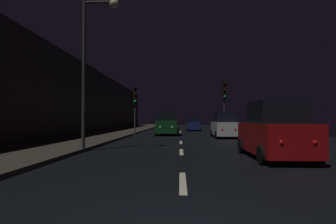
# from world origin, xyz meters

# --- Properties ---
(ground) EXTENTS (25.55, 84.00, 0.02)m
(ground) POSITION_xyz_m (0.00, 24.50, -0.01)
(ground) COLOR black
(sidewalk_left) EXTENTS (4.40, 84.00, 0.15)m
(sidewalk_left) POSITION_xyz_m (-6.58, 24.50, 0.07)
(sidewalk_left) COLOR #38332B
(sidewalk_left) RESTS_ON ground
(building_facade_left) EXTENTS (0.80, 63.00, 6.65)m
(building_facade_left) POSITION_xyz_m (-9.18, 21.00, 3.32)
(building_facade_left) COLOR #2D2B28
(building_facade_left) RESTS_ON ground
(lane_centerline) EXTENTS (0.16, 27.98, 0.01)m
(lane_centerline) POSITION_xyz_m (0.00, 15.78, 0.01)
(lane_centerline) COLOR beige
(lane_centerline) RESTS_ON ground
(traffic_light_far_right) EXTENTS (0.35, 0.48, 5.26)m
(traffic_light_far_right) POSITION_xyz_m (4.28, 23.22, 3.85)
(traffic_light_far_right) COLOR #38383A
(traffic_light_far_right) RESTS_ON ground
(traffic_light_far_left) EXTENTS (0.36, 0.48, 4.72)m
(traffic_light_far_left) POSITION_xyz_m (-4.27, 21.76, 3.42)
(traffic_light_far_left) COLOR #38383A
(traffic_light_far_left) RESTS_ON ground
(streetlamp_overhead) EXTENTS (1.70, 0.44, 7.01)m
(streetlamp_overhead) POSITION_xyz_m (-4.01, 8.81, 4.66)
(streetlamp_overhead) COLOR #2D2D30
(streetlamp_overhead) RESTS_ON ground
(car_approaching_headlights) EXTENTS (2.03, 4.41, 2.22)m
(car_approaching_headlights) POSITION_xyz_m (-1.23, 21.75, 1.01)
(car_approaching_headlights) COLOR #0F3819
(car_approaching_headlights) RESTS_ON ground
(car_parked_right_far) EXTENTS (1.86, 4.02, 2.03)m
(car_parked_right_far) POSITION_xyz_m (3.48, 18.31, 0.93)
(car_parked_right_far) COLOR silver
(car_parked_right_far) RESTS_ON ground
(car_distant_taillights) EXTENTS (1.71, 3.71, 1.87)m
(car_distant_taillights) POSITION_xyz_m (1.65, 31.33, 0.85)
(car_distant_taillights) COLOR #141E51
(car_distant_taillights) RESTS_ON ground
(car_parked_right_near) EXTENTS (1.97, 4.27, 2.15)m
(car_parked_right_near) POSITION_xyz_m (3.48, 6.96, 0.98)
(car_parked_right_near) COLOR maroon
(car_parked_right_near) RESTS_ON ground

